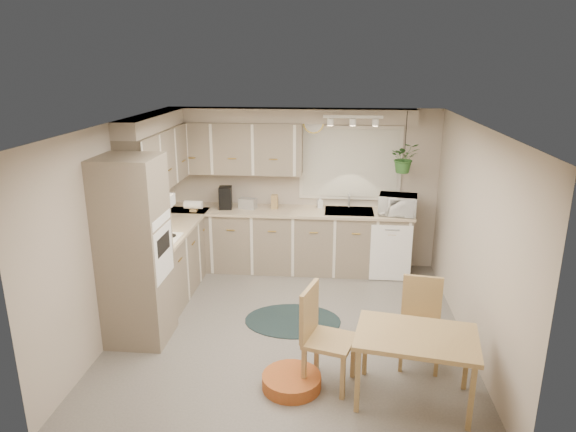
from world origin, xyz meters
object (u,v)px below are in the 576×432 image
object	(u,v)px
dining_table	(414,368)
chair_back	(421,325)
braided_rug	(293,321)
pet_bed	(292,381)
microwave	(398,202)
chair_left	(330,338)

from	to	relation	value
dining_table	chair_back	size ratio (longest dim) A/B	1.18
braided_rug	pet_bed	world-z (taller)	pet_bed
pet_bed	braided_rug	bearing A→B (deg)	94.29
braided_rug	microwave	world-z (taller)	microwave
chair_back	pet_bed	world-z (taller)	chair_back
dining_table	microwave	size ratio (longest dim) A/B	2.05
braided_rug	pet_bed	size ratio (longest dim) A/B	2.04
dining_table	chair_left	xyz separation A→B (m)	(-0.78, 0.19, 0.16)
chair_back	pet_bed	distance (m)	1.44
chair_left	dining_table	bearing A→B (deg)	92.95
chair_left	chair_back	distance (m)	1.01
pet_bed	chair_left	bearing A→B (deg)	16.39
dining_table	chair_left	size ratio (longest dim) A/B	1.08
chair_left	pet_bed	world-z (taller)	chair_left
braided_rug	microwave	xyz separation A→B (m)	(1.37, 1.53, 1.11)
braided_rug	dining_table	bearing A→B (deg)	-48.67
dining_table	chair_back	distance (m)	0.63
chair_back	microwave	distance (m)	2.43
chair_left	chair_back	bearing A→B (deg)	130.80
chair_back	microwave	size ratio (longest dim) A/B	1.73
dining_table	pet_bed	size ratio (longest dim) A/B	1.88
pet_bed	microwave	world-z (taller)	microwave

